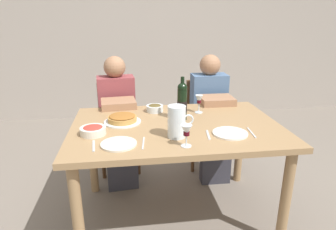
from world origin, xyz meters
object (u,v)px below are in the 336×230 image
Objects in this scene: dining_table at (176,136)px; wine_glass_left_diner at (187,132)px; wine_glass_right_diner at (199,100)px; dinner_plate_left_setting at (230,133)px; diner_left at (118,117)px; water_pitcher at (177,124)px; chair_left at (117,120)px; chair_right at (205,117)px; salad_bowl at (93,130)px; olive_bowl at (155,108)px; diner_right at (211,113)px; baked_tart at (122,119)px; dinner_plate_right_setting at (119,144)px; wine_bottle at (182,101)px.

wine_glass_left_diner is (0.00, -0.37, 0.19)m from dining_table.
wine_glass_right_diner reaches higher than dining_table.
diner_left is at bearing 130.92° from dinner_plate_left_setting.
chair_left is (-0.42, 1.12, -0.36)m from water_pitcher.
chair_right is at bearing 70.46° from wine_glass_right_diner.
wine_glass_right_diner is at bearing 102.04° from dinner_plate_left_setting.
salad_bowl is at bearing 155.14° from wine_glass_left_diner.
olive_bowl is 0.16× the size of chair_right.
chair_left is at bearing 110.73° from water_pitcher.
chair_left is (-0.46, 1.27, -0.36)m from wine_glass_left_diner.
dining_table is at bearing 55.84° from diner_right.
water_pitcher is 0.54m from wine_glass_right_diner.
dinner_plate_left_setting is 0.27× the size of chair_right.
dinner_plate_left_setting is at bearing 24.58° from wine_glass_left_diner.
olive_bowl is 0.72m from chair_left.
dining_table is 6.42× the size of dinner_plate_left_setting.
chair_left reaches higher than baked_tart.
water_pitcher is at bearing -98.81° from dining_table.
chair_right is at bearing -89.91° from diner_right.
baked_tart is 0.78m from dinner_plate_left_setting.
diner_right reaches higher than dining_table.
chair_left reaches higher than dinner_plate_left_setting.
diner_left reaches higher than dinner_plate_right_setting.
wine_bottle is 0.31m from olive_bowl.
chair_right is (0.86, 1.18, -0.27)m from dinner_plate_right_setting.
salad_bowl is 1.24× the size of olive_bowl.
water_pitcher is 0.18× the size of diner_left.
dinner_plate_left_setting is at bearing 119.53° from chair_left.
diner_left is at bearing 148.36° from wine_glass_right_diner.
wine_bottle is 1.48× the size of dinner_plate_right_setting.
wine_bottle reaches higher than wine_glass_left_diner.
olive_bowl is 0.37m from wine_glass_right_diner.
dinner_plate_right_setting is 1.22m from chair_left.
salad_bowl is 1.17× the size of wine_glass_right_diner.
dinner_plate_left_setting and dinner_plate_right_setting have the same top height.
dining_table is 1.01m from chair_right.
chair_left is at bearing 83.26° from salad_bowl.
salad_bowl is at bearing 172.45° from dinner_plate_left_setting.
wine_glass_left_diner is 0.12× the size of diner_left.
wine_glass_right_diner is 0.63× the size of dinner_plate_left_setting.
baked_tart is at bearing 155.53° from dinner_plate_left_setting.
salad_bowl is 1.45m from chair_right.
water_pitcher is 0.56m from salad_bowl.
baked_tart is at bearing 43.62° from chair_right.
wine_glass_right_diner is (0.61, 0.15, 0.08)m from baked_tart.
chair_right is (0.45, 1.26, -0.36)m from wine_glass_left_diner.
baked_tart is at bearing 33.74° from diner_right.
wine_glass_left_diner is 1.38m from chair_right.
chair_right is at bearing -171.39° from diner_left.
wine_glass_left_diner is at bearing 107.64° from diner_left.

